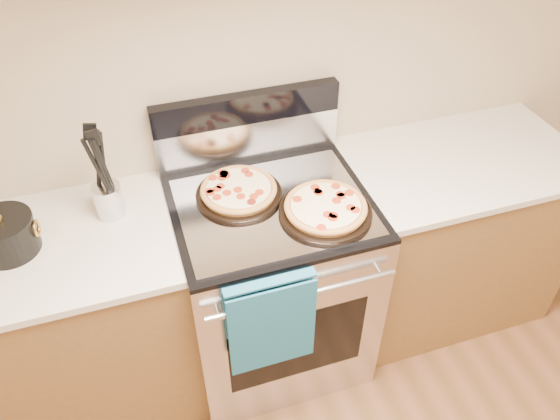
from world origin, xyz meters
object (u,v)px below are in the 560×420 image
object	(u,v)px
utensil_crock	(109,200)
pepperoni_pizza_front	(326,209)
range_body	(272,284)
saucepan	(6,237)
pepperoni_pizza_back	(239,191)

from	to	relation	value
utensil_crock	pepperoni_pizza_front	bearing A→B (deg)	-19.16
range_body	pepperoni_pizza_front	xyz separation A→B (m)	(0.17, -0.13, 0.50)
pepperoni_pizza_front	saucepan	bearing A→B (deg)	170.78
utensil_crock	pepperoni_pizza_back	bearing A→B (deg)	-7.54
pepperoni_pizza_back	utensil_crock	world-z (taller)	utensil_crock
range_body	utensil_crock	bearing A→B (deg)	167.15
range_body	saucepan	xyz separation A→B (m)	(-0.94, 0.05, 0.52)
utensil_crock	range_body	bearing A→B (deg)	-12.85
saucepan	pepperoni_pizza_front	bearing A→B (deg)	-9.22
range_body	pepperoni_pizza_back	xyz separation A→B (m)	(-0.11, 0.07, 0.50)
pepperoni_pizza_front	pepperoni_pizza_back	bearing A→B (deg)	144.41
range_body	pepperoni_pizza_back	distance (m)	0.51
pepperoni_pizza_back	pepperoni_pizza_front	distance (m)	0.34
range_body	utensil_crock	xyz separation A→B (m)	(-0.58, 0.13, 0.53)
pepperoni_pizza_front	range_body	bearing A→B (deg)	143.05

